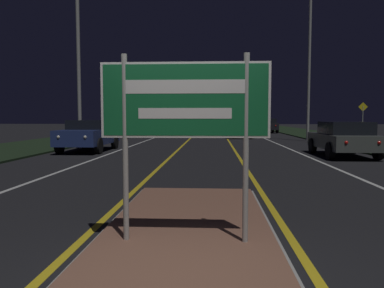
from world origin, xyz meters
The scene contains 18 objects.
median_island centered at (0.00, 1.16, 0.04)m, with size 2.39×6.88×0.10m.
verge_left centered at (-9.50, 20.00, 0.04)m, with size 5.00×100.00×0.08m.
verge_right centered at (9.50, 20.00, 0.04)m, with size 5.00×100.00×0.08m.
centre_line_yellow_left centered at (-1.38, 25.00, 0.00)m, with size 0.12×70.00×0.01m.
centre_line_yellow_right centered at (1.38, 25.00, 0.00)m, with size 0.12×70.00×0.01m.
lane_line_white_left centered at (-4.20, 25.00, 0.00)m, with size 0.12×70.00×0.01m.
lane_line_white_right centered at (4.20, 25.00, 0.00)m, with size 0.12×70.00×0.01m.
edge_line_white_left centered at (-7.20, 25.00, 0.00)m, with size 0.10×70.00×0.01m.
edge_line_white_right centered at (7.20, 25.00, 0.00)m, with size 0.10×70.00×0.01m.
highway_sign centered at (0.00, 1.15, 1.72)m, with size 2.04×0.07×2.28m.
streetlight_left_near centered at (-6.39, 15.20, 6.41)m, with size 0.51×0.51×10.26m.
streetlight_right_near centered at (6.62, 21.88, 6.77)m, with size 0.48×0.48×11.29m.
car_receding_0 centered at (5.68, 12.28, 0.75)m, with size 1.99×4.17×1.43m.
car_receding_1 centered at (2.35, 25.78, 0.72)m, with size 1.97×4.29×1.38m.
car_receding_2 centered at (5.85, 35.43, 0.77)m, with size 1.87×4.42×1.44m.
car_receding_3 centered at (5.56, 49.28, 0.77)m, with size 1.85×4.08×1.46m.
car_approaching_0 centered at (-5.54, 14.08, 0.79)m, with size 1.97×4.39×1.47m.
warning_sign centered at (10.15, 21.87, 1.58)m, with size 0.60×0.06×2.49m.
Camera 1 is at (0.34, -3.35, 1.63)m, focal length 35.00 mm.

